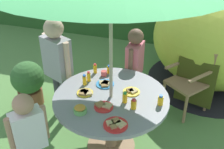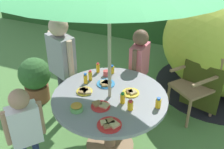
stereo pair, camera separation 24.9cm
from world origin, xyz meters
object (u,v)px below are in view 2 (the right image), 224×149
child_in_pink_shirt (139,61)px  juice_bottle_spot_a (123,98)px  juice_bottle_center_back (112,69)px  garden_table (110,108)px  plate_near_right (106,83)px  potted_plant (35,78)px  child_in_grey_shirt (61,55)px  juice_bottle_center_front (86,79)px  juice_bottle_front_edge (90,76)px  juice_bottle_far_right (130,105)px  wooden_chair (198,81)px  cup_near (106,73)px  plate_mid_left (109,124)px  snack_bowl (77,107)px  juice_bottle_near_left (98,68)px  plate_far_left (85,91)px  juice_bottle_spot_b (158,103)px  plate_mid_right (131,92)px  child_in_white_shirt (24,125)px  plate_back_edge (101,106)px

child_in_pink_shirt → juice_bottle_spot_a: 0.93m
child_in_pink_shirt → juice_bottle_center_back: child_in_pink_shirt is taller
garden_table → plate_near_right: plate_near_right is taller
potted_plant → child_in_grey_shirt: 0.78m
juice_bottle_center_front → juice_bottle_front_edge: (0.02, 0.09, -0.00)m
child_in_grey_shirt → juice_bottle_far_right: bearing=-0.0°
wooden_chair → cup_near: (-1.06, -0.70, 0.26)m
plate_near_right → juice_bottle_center_front: juice_bottle_center_front is taller
plate_mid_left → juice_bottle_spot_a: size_ratio=1.88×
child_in_pink_shirt → snack_bowl: 1.26m
plate_mid_left → juice_bottle_far_right: size_ratio=2.09×
potted_plant → child_in_grey_shirt: bearing=-9.1°
snack_bowl → cup_near: size_ratio=1.93×
child_in_pink_shirt → juice_bottle_near_left: (-0.40, -0.44, 0.03)m
wooden_chair → snack_bowl: 1.81m
plate_far_left → juice_bottle_near_left: 0.47m
plate_mid_left → plate_near_right: bearing=116.9°
juice_bottle_center_front → juice_bottle_spot_b: juice_bottle_center_front is taller
plate_mid_right → juice_bottle_spot_b: 0.37m
child_in_white_shirt → juice_bottle_far_right: size_ratio=9.91×
juice_bottle_near_left → juice_bottle_center_back: juice_bottle_near_left is taller
juice_bottle_center_back → juice_bottle_spot_a: juice_bottle_spot_a is taller
child_in_white_shirt → plate_far_left: 0.76m
garden_table → plate_mid_left: 0.51m
child_in_grey_shirt → juice_bottle_spot_a: (1.01, -0.43, -0.10)m
garden_table → juice_bottle_front_edge: size_ratio=10.03×
wooden_chair → juice_bottle_front_edge: (-1.19, -0.86, 0.29)m
snack_bowl → plate_far_left: bearing=103.9°
child_in_grey_shirt → juice_bottle_spot_a: child_in_grey_shirt is taller
child_in_grey_shirt → juice_bottle_spot_b: (1.38, -0.36, -0.10)m
juice_bottle_near_left → juice_bottle_center_back: bearing=15.9°
plate_near_right → juice_bottle_near_left: 0.31m
child_in_grey_shirt → plate_near_right: (0.70, -0.18, -0.15)m
snack_bowl → plate_mid_right: bearing=50.9°
garden_table → plate_mid_right: 0.30m
wooden_chair → child_in_white_shirt: 2.32m
juice_bottle_center_back → juice_bottle_spot_a: 0.63m
plate_mid_left → juice_bottle_center_back: (-0.36, 0.91, 0.04)m
garden_table → child_in_grey_shirt: bearing=155.7°
child_in_grey_shirt → plate_mid_right: bearing=11.6°
plate_mid_left → potted_plant: bearing=150.3°
child_in_white_shirt → plate_mid_left: bearing=-30.4°
plate_far_left → juice_bottle_spot_a: bearing=-2.4°
garden_table → child_in_pink_shirt: 0.89m
juice_bottle_center_front → plate_back_edge: bearing=-44.1°
snack_bowl → juice_bottle_spot_b: (0.76, 0.38, 0.02)m
plate_mid_left → juice_bottle_center_back: juice_bottle_center_back is taller
child_in_grey_shirt → juice_bottle_far_right: 1.24m
juice_bottle_center_front → juice_bottle_near_left: bearing=85.4°
snack_bowl → plate_mid_left: (0.40, -0.08, -0.02)m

